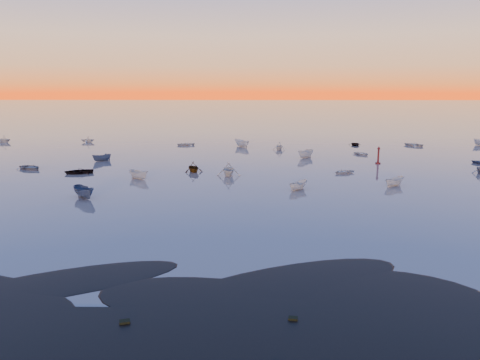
{
  "coord_description": "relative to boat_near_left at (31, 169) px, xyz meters",
  "views": [
    {
      "loc": [
        -0.52,
        -28.78,
        13.09
      ],
      "look_at": [
        -1.49,
        28.0,
        1.56
      ],
      "focal_mm": 35.0,
      "sensor_mm": 36.0,
      "label": 1
    }
  ],
  "objects": [
    {
      "name": "channel_marker",
      "position": [
        56.68,
        6.47,
        1.22
      ],
      "size": [
        0.87,
        0.87,
        3.08
      ],
      "color": "#400D0E",
      "rests_on": "ground"
    },
    {
      "name": "mud_lobes",
      "position": [
        35.05,
        -44.65,
        0.01
      ],
      "size": [
        140.0,
        6.0,
        0.07
      ],
      "primitive_type": null,
      "color": "black",
      "rests_on": "ground"
    },
    {
      "name": "boat_near_left",
      "position": [
        0.0,
        0.0,
        0.0
      ],
      "size": [
        3.7,
        4.57,
        1.06
      ],
      "primitive_type": "imported",
      "rotation": [
        0.0,
        0.0,
        1.04
      ],
      "color": "slate",
      "rests_on": "ground"
    },
    {
      "name": "boat_near_center",
      "position": [
        53.93,
        -11.61,
        0.0
      ],
      "size": [
        3.23,
        3.64,
        1.19
      ],
      "primitive_type": "imported",
      "rotation": [
        0.0,
        0.0,
        2.21
      ],
      "color": "silver",
      "rests_on": "ground"
    },
    {
      "name": "ground",
      "position": [
        35.05,
        56.35,
        0.0
      ],
      "size": [
        600.0,
        600.0,
        0.0
      ],
      "primitive_type": "plane",
      "color": "#6C605A",
      "rests_on": "ground"
    },
    {
      "name": "moored_fleet",
      "position": [
        35.05,
        9.35,
        0.0
      ],
      "size": [
        124.0,
        58.0,
        1.2
      ],
      "primitive_type": null,
      "color": "silver",
      "rests_on": "ground"
    }
  ]
}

